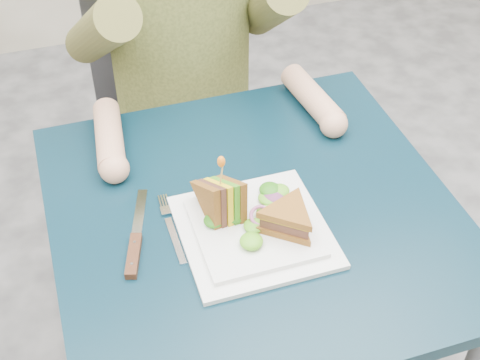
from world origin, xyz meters
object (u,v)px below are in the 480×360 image
object	(u,v)px
sandwich_upright	(222,201)
plate	(254,230)
table	(254,239)
fork	(172,230)
sandwich_flat	(288,219)
chair	(177,100)
knife	(135,247)

from	to	relation	value
sandwich_upright	plate	bearing A→B (deg)	-44.97
table	fork	size ratio (longest dim) A/B	4.18
table	sandwich_flat	xyz separation A→B (m)	(0.03, -0.08, 0.12)
plate	sandwich_flat	distance (m)	0.07
chair	plate	xyz separation A→B (m)	(-0.02, -0.71, 0.20)
table	knife	xyz separation A→B (m)	(-0.23, -0.03, 0.09)
sandwich_flat	fork	distance (m)	0.21
sandwich_flat	knife	distance (m)	0.27
table	chair	world-z (taller)	chair
chair	table	bearing A→B (deg)	-90.00
plate	sandwich_flat	xyz separation A→B (m)	(0.05, -0.02, 0.04)
plate	sandwich_flat	world-z (taller)	sandwich_flat
table	chair	size ratio (longest dim) A/B	0.81
sandwich_flat	table	bearing A→B (deg)	112.41
table	plate	distance (m)	0.11
fork	sandwich_flat	bearing A→B (deg)	-21.82
table	sandwich_upright	size ratio (longest dim) A/B	5.44
table	knife	size ratio (longest dim) A/B	3.46
plate	sandwich_flat	bearing A→B (deg)	-24.44
fork	knife	bearing A→B (deg)	-161.03
knife	plate	bearing A→B (deg)	-7.32
sandwich_flat	knife	size ratio (longest dim) A/B	0.76
chair	sandwich_upright	bearing A→B (deg)	-95.68
sandwich_upright	fork	bearing A→B (deg)	175.47
sandwich_flat	sandwich_upright	xyz separation A→B (m)	(-0.10, 0.07, 0.01)
chair	sandwich_flat	world-z (taller)	chair
knife	sandwich_flat	bearing A→B (deg)	-11.07
plate	fork	distance (m)	0.15
table	fork	distance (m)	0.18
chair	plate	size ratio (longest dim) A/B	3.58
sandwich_flat	sandwich_upright	world-z (taller)	sandwich_upright
plate	sandwich_upright	bearing A→B (deg)	135.03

